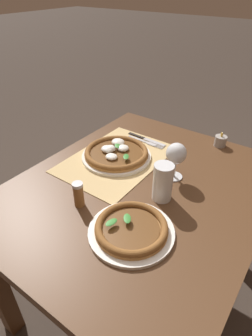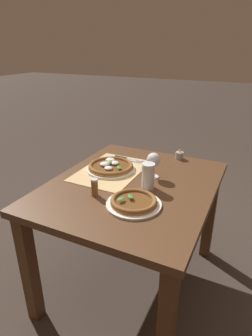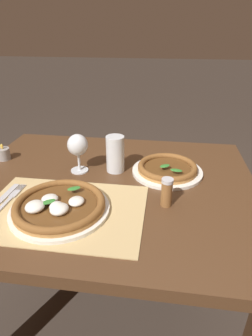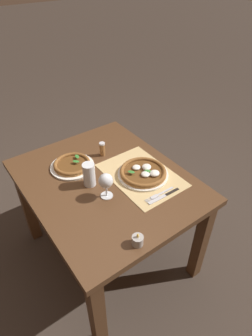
{
  "view_description": "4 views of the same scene",
  "coord_description": "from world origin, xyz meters",
  "px_view_note": "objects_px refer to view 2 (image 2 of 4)",
  "views": [
    {
      "loc": [
        0.73,
        0.46,
        1.42
      ],
      "look_at": [
        -0.0,
        -0.07,
        0.79
      ],
      "focal_mm": 30.0,
      "sensor_mm": 36.0,
      "label": 1
    },
    {
      "loc": [
        1.32,
        0.6,
        1.47
      ],
      "look_at": [
        -0.01,
        -0.05,
        0.82
      ],
      "focal_mm": 30.0,
      "sensor_mm": 36.0,
      "label": 2
    },
    {
      "loc": [
        0.2,
        -0.89,
        1.26
      ],
      "look_at": [
        0.08,
        -0.05,
        0.83
      ],
      "focal_mm": 30.0,
      "sensor_mm": 36.0,
      "label": 3
    },
    {
      "loc": [
        -1.11,
        0.66,
        1.84
      ],
      "look_at": [
        -0.02,
        -0.14,
        0.77
      ],
      "focal_mm": 30.0,
      "sensor_mm": 36.0,
      "label": 4
    }
  ],
  "objects_px": {
    "wine_glass": "(153,161)",
    "pepper_shaker": "(95,187)",
    "knife": "(129,159)",
    "pizza_far": "(134,202)",
    "votive_candle": "(179,156)",
    "pizza_near": "(111,167)",
    "pint_glass": "(148,176)",
    "fork": "(129,160)"
  },
  "relations": [
    {
      "from": "votive_candle",
      "to": "fork",
      "type": "bearing_deg",
      "value": -58.21
    },
    {
      "from": "pint_glass",
      "to": "knife",
      "type": "relative_size",
      "value": 0.67
    },
    {
      "from": "knife",
      "to": "pepper_shaker",
      "type": "relative_size",
      "value": 2.22
    },
    {
      "from": "pint_glass",
      "to": "pepper_shaker",
      "type": "relative_size",
      "value": 1.49
    },
    {
      "from": "pizza_far",
      "to": "votive_candle",
      "type": "height_order",
      "value": "votive_candle"
    },
    {
      "from": "pizza_far",
      "to": "knife",
      "type": "distance_m",
      "value": 0.61
    },
    {
      "from": "wine_glass",
      "to": "pizza_far",
      "type": "bearing_deg",
      "value": 5.28
    },
    {
      "from": "pizza_far",
      "to": "wine_glass",
      "type": "bearing_deg",
      "value": -174.72
    },
    {
      "from": "pizza_far",
      "to": "votive_candle",
      "type": "relative_size",
      "value": 3.85
    },
    {
      "from": "pizza_far",
      "to": "wine_glass",
      "type": "xyz_separation_m",
      "value": [
        -0.35,
        -0.03,
        0.09
      ]
    },
    {
      "from": "pizza_far",
      "to": "fork",
      "type": "relative_size",
      "value": 1.38
    },
    {
      "from": "pizza_far",
      "to": "pepper_shaker",
      "type": "relative_size",
      "value": 2.85
    },
    {
      "from": "pizza_far",
      "to": "pint_glass",
      "type": "distance_m",
      "value": 0.21
    },
    {
      "from": "wine_glass",
      "to": "votive_candle",
      "type": "distance_m",
      "value": 0.37
    },
    {
      "from": "wine_glass",
      "to": "votive_candle",
      "type": "relative_size",
      "value": 2.15
    },
    {
      "from": "fork",
      "to": "pepper_shaker",
      "type": "bearing_deg",
      "value": 5.43
    },
    {
      "from": "pizza_far",
      "to": "votive_candle",
      "type": "bearing_deg",
      "value": 177.73
    },
    {
      "from": "fork",
      "to": "pint_glass",
      "type": "bearing_deg",
      "value": 40.59
    },
    {
      "from": "pizza_near",
      "to": "wine_glass",
      "type": "distance_m",
      "value": 0.29
    },
    {
      "from": "pizza_near",
      "to": "votive_candle",
      "type": "height_order",
      "value": "votive_candle"
    },
    {
      "from": "pizza_near",
      "to": "knife",
      "type": "distance_m",
      "value": 0.22
    },
    {
      "from": "knife",
      "to": "pepper_shaker",
      "type": "bearing_deg",
      "value": 6.35
    },
    {
      "from": "pint_glass",
      "to": "pepper_shaker",
      "type": "distance_m",
      "value": 0.3
    },
    {
      "from": "pint_glass",
      "to": "pepper_shaker",
      "type": "xyz_separation_m",
      "value": [
        0.2,
        -0.22,
        -0.02
      ]
    },
    {
      "from": "pizza_near",
      "to": "votive_candle",
      "type": "distance_m",
      "value": 0.51
    },
    {
      "from": "pizza_far",
      "to": "knife",
      "type": "xyz_separation_m",
      "value": [
        -0.54,
        -0.29,
        -0.01
      ]
    },
    {
      "from": "wine_glass",
      "to": "fork",
      "type": "distance_m",
      "value": 0.31
    },
    {
      "from": "fork",
      "to": "pepper_shaker",
      "type": "distance_m",
      "value": 0.52
    },
    {
      "from": "pizza_far",
      "to": "fork",
      "type": "height_order",
      "value": "pizza_far"
    },
    {
      "from": "wine_glass",
      "to": "pint_glass",
      "type": "height_order",
      "value": "wine_glass"
    },
    {
      "from": "pint_glass",
      "to": "pizza_far",
      "type": "bearing_deg",
      "value": 2.19
    },
    {
      "from": "votive_candle",
      "to": "pizza_far",
      "type": "bearing_deg",
      "value": -2.27
    },
    {
      "from": "wine_glass",
      "to": "pepper_shaker",
      "type": "distance_m",
      "value": 0.4
    },
    {
      "from": "pizza_near",
      "to": "votive_candle",
      "type": "xyz_separation_m",
      "value": [
        -0.38,
        0.34,
        0.0
      ]
    },
    {
      "from": "votive_candle",
      "to": "pint_glass",
      "type": "bearing_deg",
      "value": -4.1
    },
    {
      "from": "pizza_near",
      "to": "pepper_shaker",
      "type": "xyz_separation_m",
      "value": [
        0.33,
        0.09,
        0.03
      ]
    },
    {
      "from": "pizza_far",
      "to": "pepper_shaker",
      "type": "distance_m",
      "value": 0.23
    },
    {
      "from": "votive_candle",
      "to": "pepper_shaker",
      "type": "bearing_deg",
      "value": -19.82
    },
    {
      "from": "knife",
      "to": "pizza_far",
      "type": "bearing_deg",
      "value": 27.77
    },
    {
      "from": "pizza_far",
      "to": "knife",
      "type": "bearing_deg",
      "value": -152.23
    },
    {
      "from": "pepper_shaker",
      "to": "pizza_far",
      "type": "bearing_deg",
      "value": 89.62
    },
    {
      "from": "knife",
      "to": "votive_candle",
      "type": "bearing_deg",
      "value": 117.31
    }
  ]
}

